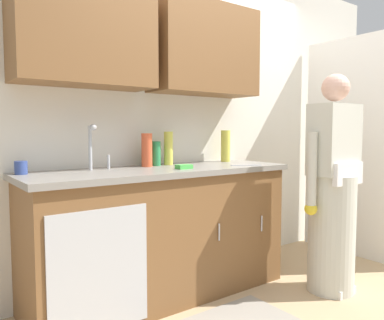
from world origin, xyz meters
The scene contains 14 objects.
ground_plane centered at (0.00, 0.00, 0.00)m, with size 9.00×9.00×0.00m, color tan.
kitchen_wall_with_uppers centered at (-0.14, 0.99, 1.48)m, with size 4.80×0.44×2.70m.
closet_door_panel centered at (1.45, 0.40, 1.05)m, with size 1.10×0.04×2.10m, color silver.
counter_cabinet centered at (-0.55, 0.70, 0.45)m, with size 1.90×0.62×0.90m.
countertop centered at (-0.55, 0.70, 0.92)m, with size 1.96×0.66×0.04m, color gray.
sink centered at (-0.98, 0.71, 0.93)m, with size 0.50×0.36×0.35m.
person_at_sink centered at (0.53, 0.02, 0.69)m, with size 0.55×0.34×1.62m.
bottle_soap centered at (-0.58, 0.86, 1.06)m, with size 0.08×0.08×0.25m, color #E05933.
bottle_cleaner_spray centered at (0.21, 0.87, 1.08)m, with size 0.08×0.08×0.27m, color #D8D14C.
bottle_dish_liquid centered at (-0.48, 0.88, 1.03)m, with size 0.07×0.07×0.19m, color #2D8C4C.
bottle_water_short centered at (-0.37, 0.89, 1.07)m, with size 0.07×0.07×0.26m, color #D8D14C.
cup_by_sink centered at (-1.45, 0.87, 0.98)m, with size 0.08×0.08×0.08m, color #33478C.
knife_on_counter centered at (0.09, 0.49, 0.94)m, with size 0.24×0.02×0.01m, color silver.
sponge centered at (-0.45, 0.56, 0.96)m, with size 0.11×0.07×0.03m, color #4CBF4C.
Camera 1 is at (-1.99, -1.64, 1.21)m, focal length 35.98 mm.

